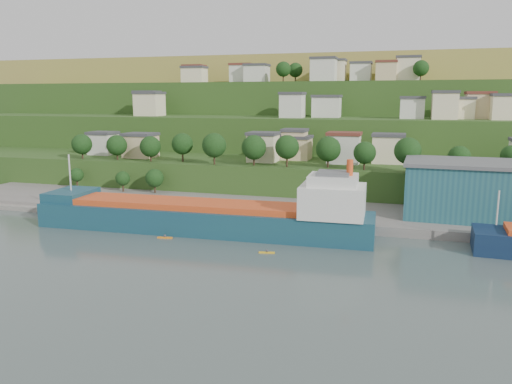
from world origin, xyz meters
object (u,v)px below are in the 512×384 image
at_px(cargo_ship_near, 211,218).
at_px(kayak_orange, 165,237).
at_px(warehouse, 475,189).
at_px(caravan, 71,195).

relative_size(cargo_ship_near, kayak_orange, 22.96).
xyz_separation_m(cargo_ship_near, kayak_orange, (-7.59, -7.30, -2.81)).
xyz_separation_m(warehouse, caravan, (-102.58, -6.20, -5.67)).
height_order(cargo_ship_near, caravan, cargo_ship_near).
height_order(warehouse, caravan, warehouse).
relative_size(caravan, kayak_orange, 2.06).
bearing_deg(warehouse, kayak_orange, -152.69).
distance_m(cargo_ship_near, kayak_orange, 10.90).
height_order(cargo_ship_near, kayak_orange, cargo_ship_near).
relative_size(cargo_ship_near, warehouse, 2.34).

